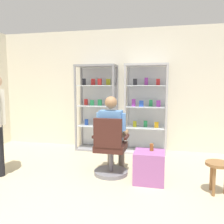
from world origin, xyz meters
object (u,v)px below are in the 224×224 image
(display_cabinet_right, at_px, (146,108))
(tea_glass, at_px, (152,147))
(office_chair, at_px, (110,152))
(display_cabinet_left, at_px, (97,107))
(seated_shopkeeper, at_px, (112,131))
(storage_crate, at_px, (149,167))
(wooden_stool, at_px, (217,169))

(display_cabinet_right, distance_m, tea_glass, 1.65)
(display_cabinet_right, distance_m, office_chair, 1.67)
(display_cabinet_left, bearing_deg, seated_shopkeeper, -64.15)
(office_chair, distance_m, storage_crate, 0.67)
(office_chair, xyz_separation_m, storage_crate, (0.64, -0.13, -0.16))
(tea_glass, bearing_deg, office_chair, 173.60)
(display_cabinet_left, distance_m, storage_crate, 2.20)
(office_chair, relative_size, seated_shopkeeper, 0.74)
(office_chair, bearing_deg, display_cabinet_right, 73.28)
(display_cabinet_left, relative_size, display_cabinet_right, 1.00)
(display_cabinet_left, relative_size, tea_glass, 17.47)
(display_cabinet_left, bearing_deg, tea_glass, -50.23)
(display_cabinet_left, distance_m, seated_shopkeeper, 1.51)
(display_cabinet_left, xyz_separation_m, office_chair, (0.65, -1.50, -0.57))
(display_cabinet_right, distance_m, storage_crate, 1.80)
(storage_crate, height_order, wooden_stool, storage_crate)
(storage_crate, height_order, tea_glass, tea_glass)
(tea_glass, bearing_deg, storage_crate, -115.47)
(storage_crate, relative_size, wooden_stool, 1.09)
(seated_shopkeeper, bearing_deg, tea_glass, -19.72)
(office_chair, height_order, storage_crate, office_chair)
(seated_shopkeeper, distance_m, tea_glass, 0.73)
(seated_shopkeeper, xyz_separation_m, tea_glass, (0.66, -0.24, -0.18))
(tea_glass, relative_size, wooden_stool, 0.25)
(display_cabinet_right, bearing_deg, seated_shopkeeper, -108.58)
(tea_glass, bearing_deg, display_cabinet_left, 129.77)
(seated_shopkeeper, distance_m, storage_crate, 0.85)
(wooden_stool, bearing_deg, seated_shopkeeper, 163.28)
(seated_shopkeeper, bearing_deg, storage_crate, -24.96)
(display_cabinet_right, relative_size, storage_crate, 3.99)
(tea_glass, distance_m, wooden_stool, 0.94)
(display_cabinet_right, relative_size, tea_glass, 17.47)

